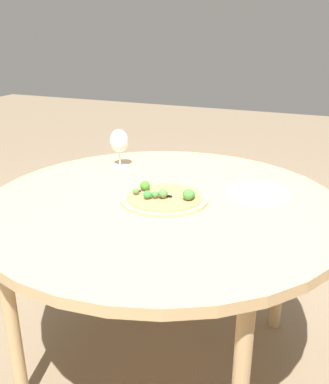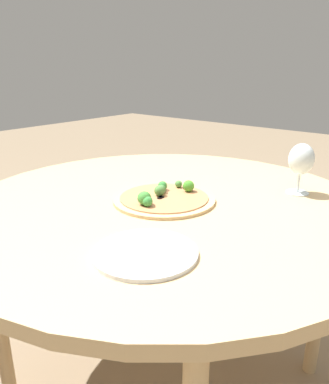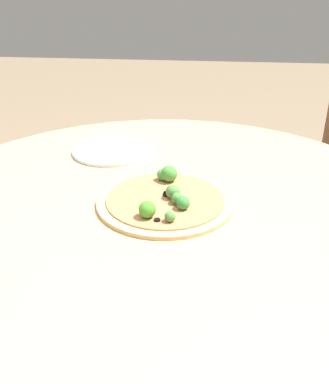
% 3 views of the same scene
% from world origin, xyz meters
% --- Properties ---
extents(dining_table, '(1.32, 1.32, 0.74)m').
position_xyz_m(dining_table, '(0.00, 0.00, 0.69)').
color(dining_table, tan).
rests_on(dining_table, ground_plane).
extents(pizza, '(0.33, 0.33, 0.06)m').
position_xyz_m(pizza, '(0.01, 0.00, 0.75)').
color(pizza, tan).
rests_on(pizza, dining_table).
extents(plate_near, '(0.24, 0.24, 0.01)m').
position_xyz_m(plate_near, '(0.31, 0.20, 0.75)').
color(plate_near, silver).
rests_on(plate_near, dining_table).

